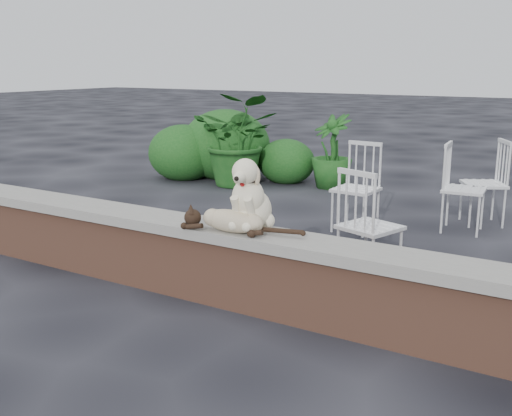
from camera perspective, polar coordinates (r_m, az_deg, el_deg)
The scene contains 12 objects.
ground at distance 4.73m, azimuth -3.79°, elevation -8.41°, with size 60.00×60.00×0.00m, color black.
brick_wall at distance 4.64m, azimuth -3.84°, elevation -5.54°, with size 6.00×0.30×0.50m, color brown.
capstone at distance 4.56m, azimuth -3.89°, elevation -2.09°, with size 6.20×0.40×0.08m, color slate.
dog at distance 4.38m, azimuth -0.39°, elevation 1.47°, with size 0.35×0.47×0.54m, color beige, non-canonical shape.
cat at distance 4.34m, azimuth -2.33°, elevation -1.08°, with size 1.07×0.26×0.18m, color tan, non-canonical shape.
chair_b at distance 6.52m, azimuth 9.31°, elevation 1.87°, with size 0.56×0.56×0.94m, color white, non-canonical shape.
chair_e at distance 6.79m, azimuth 18.85°, elevation 1.77°, with size 0.56×0.56×0.94m, color white, non-canonical shape.
chair_c at distance 5.05m, azimuth 10.60°, elevation -1.56°, with size 0.56×0.56×0.94m, color white, non-canonical shape.
chair_d at distance 7.18m, azimuth 20.49°, elevation 2.25°, with size 0.56×0.56×0.94m, color white, non-canonical shape.
potted_plant_a at distance 8.86m, azimuth -1.59°, elevation 6.39°, with size 1.21×1.05×1.35m, color #134415.
potted_plant_b at distance 8.79m, azimuth 7.08°, elevation 5.28°, with size 0.59×0.59×1.06m, color #134415.
shrubbery at distance 9.48m, azimuth -3.23°, elevation 5.45°, with size 2.50×1.57×1.12m.
Camera 1 is at (2.54, -3.58, 1.76)m, focal length 42.87 mm.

